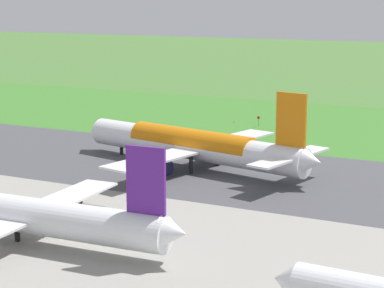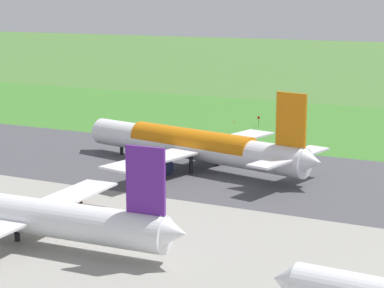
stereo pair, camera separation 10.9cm
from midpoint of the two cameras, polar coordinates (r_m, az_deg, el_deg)
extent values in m
plane|color=#477233|center=(137.29, -0.75, -1.77)|extent=(800.00, 800.00, 0.00)
cube|color=#47474C|center=(137.28, -0.75, -1.76)|extent=(600.00, 41.51, 0.06)
cube|color=#3C782B|center=(182.60, 6.65, 1.48)|extent=(600.00, 80.00, 0.04)
cylinder|color=white|center=(135.51, -0.02, -0.12)|extent=(48.04, 14.98, 5.20)
cone|color=white|center=(152.53, -7.50, 1.08)|extent=(3.95, 5.45, 4.94)
cone|color=white|center=(121.50, 9.27, -1.34)|extent=(4.34, 5.05, 4.42)
cube|color=orange|center=(122.27, 7.70, 1.89)|extent=(5.58, 1.64, 9.00)
cube|color=white|center=(118.90, 6.25, -1.44)|extent=(5.77, 9.63, 0.36)
cube|color=white|center=(128.10, 8.91, -0.58)|extent=(5.77, 9.63, 0.36)
cube|color=white|center=(126.76, -2.80, -1.13)|extent=(10.41, 22.76, 0.35)
cube|color=white|center=(143.57, 3.05, 0.35)|extent=(10.41, 22.76, 0.35)
cylinder|color=#23284C|center=(131.48, -2.59, -1.78)|extent=(4.98, 3.67, 2.80)
cylinder|color=#23284C|center=(142.78, 1.40, -0.71)|extent=(4.98, 3.67, 2.80)
cylinder|color=black|center=(147.91, -5.53, -0.18)|extent=(0.70, 0.70, 3.42)
cylinder|color=black|center=(131.16, -0.10, -1.63)|extent=(0.70, 0.70, 3.42)
cylinder|color=black|center=(137.31, 2.00, -1.04)|extent=(0.70, 0.70, 3.42)
cylinder|color=orange|center=(135.41, -0.02, 0.09)|extent=(26.91, 10.55, 5.23)
cone|color=white|center=(75.53, 7.22, -10.45)|extent=(2.53, 4.00, 3.90)
cylinder|color=white|center=(97.72, -13.56, -5.28)|extent=(43.45, 6.67, 4.69)
cone|color=white|center=(85.94, -1.42, -6.90)|extent=(3.34, 4.13, 3.99)
cube|color=#591E8C|center=(85.90, -3.65, -2.85)|extent=(5.07, 0.68, 8.12)
cube|color=white|center=(104.97, -9.84, -4.17)|extent=(6.32, 20.07, 0.32)
cylinder|color=black|center=(98.63, -13.48, -6.99)|extent=(0.72, 0.72, 1.44)
cube|color=#B21914|center=(113.23, -9.33, -4.43)|extent=(2.62, 4.48, 0.75)
cube|color=#2D333D|center=(113.23, -9.30, -4.09)|extent=(2.12, 2.50, 0.55)
cylinder|color=black|center=(111.77, -9.22, -4.84)|extent=(0.35, 0.67, 0.64)
cylinder|color=black|center=(112.46, -10.01, -4.76)|extent=(0.35, 0.67, 0.64)
cylinder|color=black|center=(114.22, -8.65, -4.46)|extent=(0.35, 0.67, 0.64)
cylinder|color=black|center=(114.90, -9.42, -4.39)|extent=(0.35, 0.67, 0.64)
cylinder|color=slate|center=(179.35, 5.17, 1.65)|extent=(0.10, 0.10, 2.02)
cube|color=red|center=(179.15, 5.18, 2.06)|extent=(0.60, 0.04, 0.60)
cone|color=orange|center=(185.17, 3.29, 1.75)|extent=(0.40, 0.40, 0.55)
camera|label=1|loc=(0.05, -90.02, 0.00)|focal=68.49mm
camera|label=2|loc=(0.05, 89.98, 0.00)|focal=68.49mm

